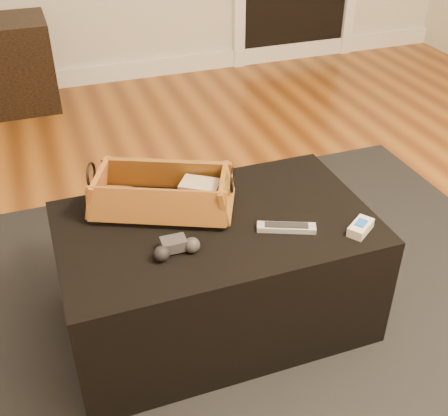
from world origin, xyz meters
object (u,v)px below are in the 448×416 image
object	(u,v)px
game_controller	(176,247)
silver_remote	(286,227)
ottoman	(216,272)
tv_remote	(155,204)
cream_gadget	(361,227)
wicker_basket	(162,195)

from	to	relation	value
game_controller	silver_remote	xyz separation A→B (m)	(0.35, -0.00, -0.01)
ottoman	tv_remote	size ratio (longest dim) A/B	4.17
ottoman	cream_gadget	world-z (taller)	cream_gadget
ottoman	game_controller	xyz separation A→B (m)	(-0.16, -0.11, 0.23)
tv_remote	game_controller	distance (m)	0.24
tv_remote	wicker_basket	bearing A→B (deg)	30.87
game_controller	ottoman	bearing A→B (deg)	34.84
ottoman	wicker_basket	bearing A→B (deg)	136.74
game_controller	silver_remote	bearing A→B (deg)	-0.45
tv_remote	silver_remote	xyz separation A→B (m)	(0.36, -0.24, -0.02)
tv_remote	cream_gadget	distance (m)	0.65
wicker_basket	tv_remote	bearing A→B (deg)	-167.63
cream_gadget	game_controller	bearing A→B (deg)	171.12
silver_remote	cream_gadget	size ratio (longest dim) A/B	1.71
game_controller	cream_gadget	xyz separation A→B (m)	(0.56, -0.09, -0.01)
ottoman	silver_remote	world-z (taller)	silver_remote
silver_remote	cream_gadget	world-z (taller)	cream_gadget
game_controller	silver_remote	world-z (taller)	game_controller
game_controller	cream_gadget	world-z (taller)	game_controller
silver_remote	tv_remote	bearing A→B (deg)	146.03
game_controller	silver_remote	distance (m)	0.35
tv_remote	silver_remote	world-z (taller)	tv_remote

